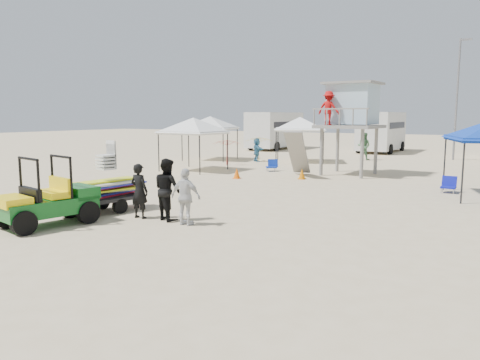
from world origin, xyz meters
The scene contains 20 objects.
ground centered at (0.00, 0.00, 0.00)m, with size 140.00×140.00×0.00m, color beige.
utility_cart centered at (-4.16, 0.49, 0.87)m, with size 1.69×2.66×1.87m.
surf_trailer centered at (-4.16, 2.83, 0.80)m, with size 1.52×2.31×1.95m.
man_left centered at (-2.64, 2.53, 0.81)m, with size 0.59×0.39×1.61m, color black.
man_mid centered at (-1.79, 2.78, 0.89)m, with size 0.87×0.68×1.79m, color black.
man_right centered at (-0.94, 2.53, 0.79)m, with size 0.92×0.38×1.58m, color silver.
lifeguard_tower centered at (-0.67, 15.69, 3.38)m, with size 2.98×2.98×4.54m.
canopy_white_a centered at (-8.46, 13.07, 2.73)m, with size 2.87×2.87×3.28m.
canopy_white_b centered at (-11.23, 18.71, 2.79)m, with size 3.65×3.65×3.34m.
canopy_white_c centered at (-5.44, 20.44, 2.75)m, with size 4.03×4.03×3.30m.
umbrella_a centered at (-8.41, 16.32, 0.79)m, with size 1.71×1.75×1.57m, color red.
umbrella_b centered at (-7.80, 19.34, 0.82)m, with size 1.78×1.82×1.64m, color yellow.
cone_near centered at (-4.70, 11.40, 0.25)m, with size 0.34×0.34×0.50m, color #F46007.
cone_far centered at (-1.95, 12.81, 0.25)m, with size 0.34×0.34×0.50m, color orange.
beach_chair_a centered at (-4.64, 15.00, 0.31)m, with size 0.73×0.83×0.64m.
beach_chair_b centered at (4.53, 12.17, 0.31)m, with size 0.54×0.58×0.64m.
rv_far_left centered at (-12.00, 29.99, 1.80)m, with size 2.64×6.80×3.25m.
rv_mid_left centered at (-3.00, 31.49, 1.80)m, with size 2.65×6.50×3.25m.
light_pole_left centered at (3.00, 27.00, 4.00)m, with size 0.14×0.14×8.00m, color slate.
distant_beachgoers centered at (-0.08, 20.84, 0.86)m, with size 18.53×17.76×1.85m.
Camera 1 is at (6.79, -7.52, 3.00)m, focal length 35.00 mm.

